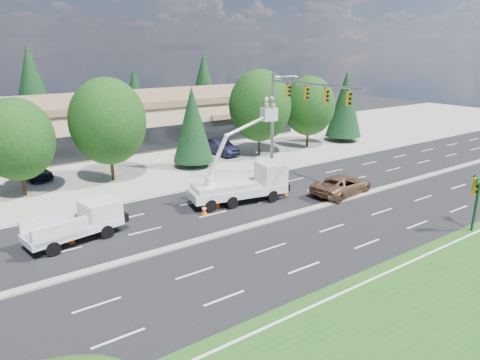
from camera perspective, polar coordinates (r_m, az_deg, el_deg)
ground at (r=27.34m, az=-0.09°, el=-6.63°), size 140.00×140.00×0.00m
concrete_apron at (r=44.38m, az=-14.97°, el=2.22°), size 140.00×22.00×0.01m
grass_verge at (r=19.54m, az=23.51°, el=-18.87°), size 140.00×10.00×0.01m
road_median at (r=27.31m, az=-0.09°, el=-6.52°), size 120.00×0.55×0.12m
strip_mall at (r=53.13m, az=-18.99°, el=7.40°), size 50.40×15.40×5.50m
tree_front_c at (r=36.41m, az=-27.61°, el=4.81°), size 5.48×5.48×7.60m
tree_front_d at (r=37.75m, az=-17.20°, el=7.49°), size 6.36×6.36×8.82m
tree_front_e at (r=41.01m, az=-6.35°, el=7.38°), size 3.89×3.89×7.66m
tree_front_f at (r=45.15m, az=2.67°, el=9.86°), size 6.50×6.50×9.01m
tree_front_g at (r=49.75m, az=9.18°, el=9.72°), size 5.83×5.83×8.09m
tree_front_h at (r=54.08m, az=13.85°, el=9.85°), size 4.32×4.32×8.51m
tree_back_b at (r=63.56m, az=-25.96°, el=11.25°), size 5.95×5.95×11.72m
tree_back_c at (r=67.40m, az=-13.82°, el=11.15°), size 4.23×4.23×8.33m
tree_back_d at (r=72.49m, az=-4.82°, el=12.85°), size 5.27×5.27×10.38m
signal_mast at (r=37.08m, az=6.55°, el=9.37°), size 2.76×10.16×9.00m
street_sign_pole at (r=30.16m, az=28.98°, el=-1.59°), size 0.90×0.44×4.00m
utility_pickup at (r=27.42m, az=-20.50°, el=-5.73°), size 5.84×3.01×2.13m
bucket_truck at (r=31.76m, az=0.96°, el=0.08°), size 7.66×3.51×7.69m
traffic_cone_a at (r=27.33m, az=-21.60°, el=-7.15°), size 0.40×0.40×0.70m
traffic_cone_b at (r=29.72m, az=-4.80°, el=-3.97°), size 0.40×0.40×0.70m
traffic_cone_c at (r=30.78m, az=-3.00°, el=-3.17°), size 0.40×0.40×0.70m
traffic_cone_d at (r=33.63m, az=6.07°, el=-1.45°), size 0.40×0.40×0.70m
minivan at (r=34.45m, az=13.46°, el=-0.63°), size 5.80×3.18×1.54m
parked_car_west at (r=41.70m, az=-25.90°, el=1.21°), size 2.90×4.92×1.57m
parked_car_east at (r=46.26m, az=-2.71°, el=4.45°), size 2.01×5.13×1.66m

